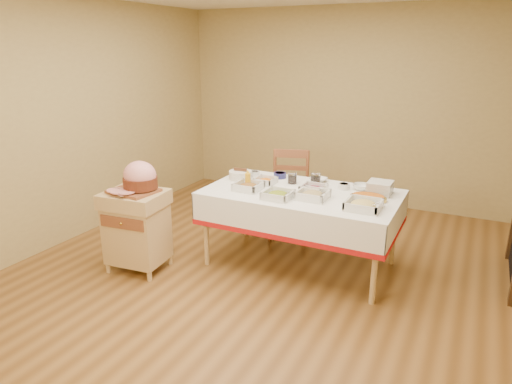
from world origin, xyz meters
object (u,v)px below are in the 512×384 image
preserve_jar_left (292,178)px  bread_basket (240,175)px  dining_chair (289,193)px  plate_stack (380,188)px  brass_platter (368,198)px  butcher_cart (137,226)px  preserve_jar_right (316,179)px  mustard_bottle (248,179)px  ham_on_board (139,179)px  dining_table (301,208)px

preserve_jar_left → bread_basket: (-0.55, -0.09, -0.01)m
preserve_jar_left → bread_basket: bearing=-170.9°
dining_chair → plate_stack: (1.07, -0.40, 0.32)m
bread_basket → brass_platter: size_ratio=0.71×
butcher_cart → preserve_jar_right: size_ratio=5.91×
mustard_bottle → plate_stack: 1.26m
dining_chair → ham_on_board: 1.74m
dining_chair → brass_platter: size_ratio=2.93×
dining_chair → preserve_jar_left: (0.21, -0.45, 0.32)m
mustard_bottle → bread_basket: bearing=133.2°
mustard_bottle → dining_table: bearing=9.2°
ham_on_board → bread_basket: ham_on_board is taller
butcher_cart → preserve_jar_left: (1.18, 1.00, 0.37)m
ham_on_board → bread_basket: size_ratio=1.88×
brass_platter → bread_basket: bearing=176.5°
preserve_jar_right → butcher_cart: bearing=-143.0°
preserve_jar_right → brass_platter: size_ratio=0.40×
dining_table → butcher_cart: size_ratio=2.33×
mustard_bottle → plate_stack: bearing=16.0°
dining_chair → mustard_bottle: size_ratio=5.71×
ham_on_board → preserve_jar_right: bearing=37.0°
dining_table → bread_basket: size_ratio=7.71×
plate_stack → dining_chair: bearing=159.6°
dining_table → butcher_cart: (-1.37, -0.79, -0.15)m
preserve_jar_left → plate_stack: bearing=3.2°
plate_stack → mustard_bottle: bearing=-164.0°
butcher_cart → ham_on_board: (0.05, 0.04, 0.46)m
ham_on_board → preserve_jar_left: (1.14, 0.96, -0.09)m
dining_chair → ham_on_board: bearing=-123.3°
butcher_cart → bread_basket: bread_basket is taller
butcher_cart → dining_chair: size_ratio=0.81×
butcher_cart → mustard_bottle: bearing=40.1°
preserve_jar_right → plate_stack: size_ratio=0.61×
mustard_bottle → brass_platter: mustard_bottle is taller
bread_basket → plate_stack: (1.41, 0.14, 0.02)m
preserve_jar_right → mustard_bottle: bearing=-148.0°
bread_basket → mustard_bottle: bearing=-46.8°
preserve_jar_left → brass_platter: size_ratio=0.36×
butcher_cart → preserve_jar_right: bearing=37.0°
brass_platter → preserve_jar_left: bearing=168.0°
dining_table → brass_platter: 0.65m
butcher_cart → bread_basket: size_ratio=3.31×
butcher_cart → preserve_jar_left: 1.59m
dining_table → brass_platter: bearing=3.7°
dining_table → dining_chair: 0.77m
preserve_jar_right → mustard_bottle: mustard_bottle is taller
preserve_jar_right → dining_table: bearing=-98.7°
dining_chair → plate_stack: 1.19m
dining_chair → butcher_cart: bearing=-123.9°
brass_platter → ham_on_board: bearing=-157.8°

